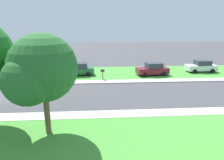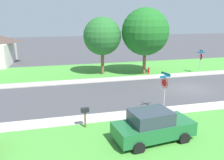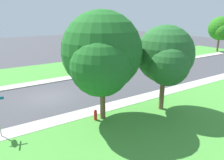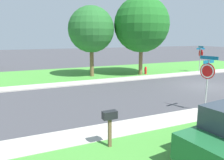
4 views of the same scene
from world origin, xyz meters
TOP-DOWN VIEW (x-y plane):
  - ground_plane at (0.00, 0.00)m, footprint 120.00×120.00m
  - sidewalk_east at (4.70, 12.00)m, footprint 1.40×56.00m
  - sidewalk_west at (-4.70, 12.00)m, footprint 1.40×56.00m
  - lawn_west at (-9.40, 12.00)m, footprint 8.00×56.00m
  - stop_sign_far_corner at (-4.39, 4.64)m, footprint 0.90×0.90m
  - car_maroon_driveway_right at (-7.63, 17.35)m, footprint 2.42×4.48m
  - car_white_behind_trees at (-9.11, 24.96)m, footprint 2.16×4.36m
  - car_green_far_down_street at (-8.24, 7.15)m, footprint 2.43×4.49m
  - tree_across_right at (7.39, 6.43)m, footprint 4.46×4.15m
  - tree_sidewalk_far at (6.38, 1.79)m, footprint 5.57×5.18m
  - tree_corner_large at (-5.89, 35.40)m, footprint 4.83×4.49m
  - fire_hydrant at (6.05, 1.42)m, footprint 0.38×0.22m
  - mailbox at (-5.86, 10.43)m, footprint 0.25×0.48m

SIDE VIEW (x-z plane):
  - ground_plane at x=0.00m, z-range 0.00..0.00m
  - lawn_west at x=-9.40m, z-range 0.00..0.08m
  - sidewalk_east at x=4.70m, z-range 0.00..0.10m
  - sidewalk_west at x=-4.70m, z-range 0.00..0.10m
  - fire_hydrant at x=6.05m, z-range 0.02..0.85m
  - car_maroon_driveway_right at x=-7.63m, z-range -0.01..1.75m
  - car_white_behind_trees at x=-9.11m, z-range -0.01..1.75m
  - car_green_far_down_street at x=-8.24m, z-range -0.01..1.75m
  - mailbox at x=-5.86m, z-range 0.35..1.66m
  - stop_sign_far_corner at x=-4.39m, z-range 0.50..3.27m
  - tree_across_right at x=7.39m, z-range 0.99..7.42m
  - tree_corner_large at x=-5.89m, z-range 1.02..7.86m
  - tree_sidewalk_far at x=6.38m, z-range 0.94..8.35m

